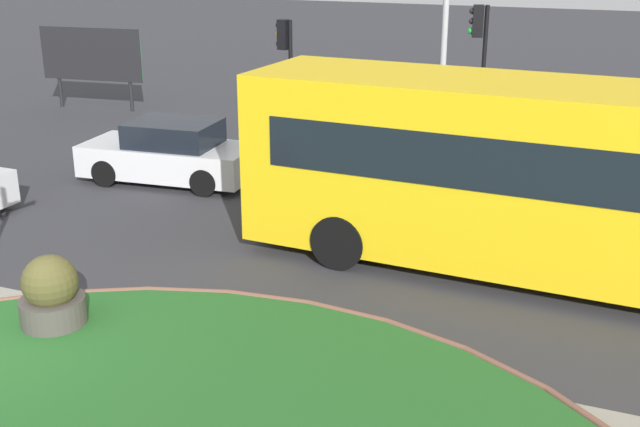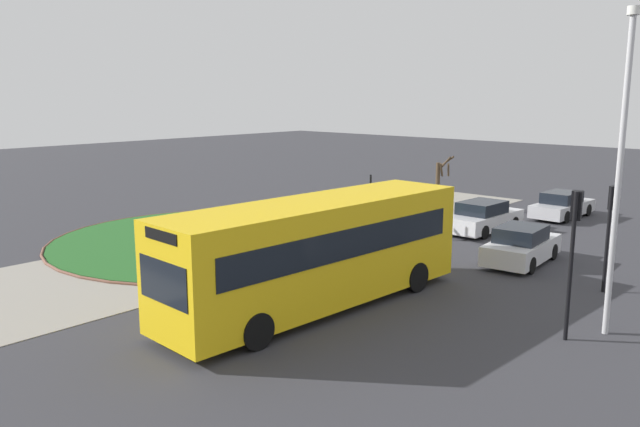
% 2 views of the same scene
% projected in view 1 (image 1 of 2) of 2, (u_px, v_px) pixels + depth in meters
% --- Properties ---
extents(bus_yellow, '(10.84, 3.06, 3.35)m').
position_uv_depth(bus_yellow, '(554.00, 178.00, 13.33)').
color(bus_yellow, yellow).
rests_on(bus_yellow, ground).
extents(car_near_lane, '(4.26, 2.13, 1.49)m').
position_uv_depth(car_near_lane, '(170.00, 154.00, 19.00)').
color(car_near_lane, silver).
rests_on(car_near_lane, ground).
extents(traffic_light_near, '(0.49, 0.29, 3.55)m').
position_uv_depth(traffic_light_near, '(286.00, 56.00, 21.04)').
color(traffic_light_near, black).
rests_on(traffic_light_near, ground).
extents(traffic_light_far, '(0.48, 0.31, 4.03)m').
position_uv_depth(traffic_light_far, '(479.00, 50.00, 19.72)').
color(traffic_light_far, black).
rests_on(traffic_light_far, ground).
extents(billboard_left, '(3.70, 0.54, 2.73)m').
position_uv_depth(billboard_left, '(92.00, 56.00, 26.56)').
color(billboard_left, black).
rests_on(billboard_left, ground).
extents(planter_near_signpost, '(0.98, 0.98, 1.19)m').
position_uv_depth(planter_near_signpost, '(52.00, 297.00, 11.89)').
color(planter_near_signpost, '#47423D').
rests_on(planter_near_signpost, ground).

